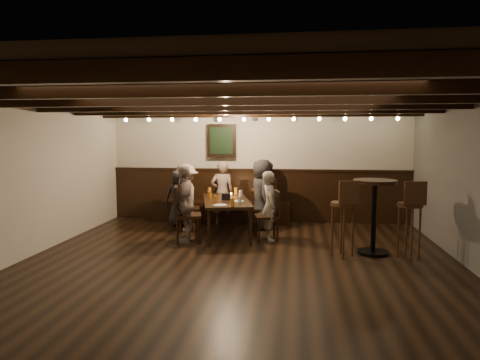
# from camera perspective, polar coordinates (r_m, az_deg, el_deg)

# --- Properties ---
(room) EXTENTS (7.00, 7.00, 7.00)m
(room) POSITION_cam_1_polar(r_m,az_deg,el_deg) (8.11, -0.30, 0.35)
(room) COLOR black
(room) RESTS_ON ground
(dining_table) EXTENTS (1.22, 1.95, 0.68)m
(dining_table) POSITION_cam_1_polar(r_m,az_deg,el_deg) (8.00, -1.89, -2.99)
(dining_table) COLOR black
(dining_table) RESTS_ON floor
(chair_left_near) EXTENTS (0.51, 0.51, 0.92)m
(chair_left_near) POSITION_cam_1_polar(r_m,az_deg,el_deg) (8.48, -6.98, -4.86)
(chair_left_near) COLOR black
(chair_left_near) RESTS_ON floor
(chair_left_far) EXTENTS (0.55, 0.55, 0.99)m
(chair_left_far) POSITION_cam_1_polar(r_m,az_deg,el_deg) (7.60, -7.08, -5.97)
(chair_left_far) COLOR black
(chair_left_far) RESTS_ON floor
(chair_right_near) EXTENTS (0.47, 0.47, 0.85)m
(chair_right_near) POSITION_cam_1_polar(r_m,az_deg,el_deg) (8.58, 2.69, -4.83)
(chair_right_near) COLOR black
(chair_right_near) RESTS_ON floor
(chair_right_far) EXTENTS (0.49, 0.49, 0.89)m
(chair_right_far) POSITION_cam_1_polar(r_m,az_deg,el_deg) (7.71, 3.73, -5.99)
(chair_right_far) COLOR black
(chair_right_far) RESTS_ON floor
(person_bench_left) EXTENTS (0.65, 0.51, 1.19)m
(person_bench_left) POSITION_cam_1_polar(r_m,az_deg,el_deg) (8.88, -8.13, -2.33)
(person_bench_left) COLOR #232325
(person_bench_left) RESTS_ON floor
(person_bench_centre) EXTENTS (0.55, 0.42, 1.33)m
(person_bench_centre) POSITION_cam_1_polar(r_m,az_deg,el_deg) (9.03, -2.39, -1.68)
(person_bench_centre) COLOR gray
(person_bench_centre) RESTS_ON floor
(person_bench_right) EXTENTS (0.74, 0.64, 1.32)m
(person_bench_right) POSITION_cam_1_polar(r_m,az_deg,el_deg) (8.99, 3.41, -1.75)
(person_bench_right) COLOR #502B1B
(person_bench_right) RESTS_ON floor
(person_left_near) EXTENTS (0.68, 0.94, 1.32)m
(person_left_near) POSITION_cam_1_polar(r_m,az_deg,el_deg) (8.42, -7.22, -2.32)
(person_left_near) COLOR gray
(person_left_near) RESTS_ON floor
(person_left_far) EXTENTS (0.51, 0.84, 1.34)m
(person_left_far) POSITION_cam_1_polar(r_m,az_deg,el_deg) (7.53, -7.34, -3.22)
(person_left_far) COLOR gray
(person_left_far) RESTS_ON floor
(person_right_near) EXTENTS (0.59, 0.77, 1.40)m
(person_right_near) POSITION_cam_1_polar(r_m,az_deg,el_deg) (8.52, 2.92, -1.92)
(person_right_near) COLOR #262729
(person_right_near) RESTS_ON floor
(person_right_far) EXTENTS (0.39, 0.51, 1.24)m
(person_right_far) POSITION_cam_1_polar(r_m,az_deg,el_deg) (7.65, 3.98, -3.44)
(person_right_far) COLOR gray
(person_right_far) RESTS_ON floor
(pint_a) EXTENTS (0.07, 0.07, 0.14)m
(pint_a) POSITION_cam_1_polar(r_m,az_deg,el_deg) (8.66, -4.09, -1.47)
(pint_a) COLOR #BF7219
(pint_a) RESTS_ON dining_table
(pint_b) EXTENTS (0.07, 0.07, 0.14)m
(pint_b) POSITION_cam_1_polar(r_m,az_deg,el_deg) (8.64, -0.56, -1.47)
(pint_b) COLOR #BF7219
(pint_b) RESTS_ON dining_table
(pint_c) EXTENTS (0.07, 0.07, 0.14)m
(pint_c) POSITION_cam_1_polar(r_m,az_deg,el_deg) (8.06, -4.07, -2.03)
(pint_c) COLOR #BF7219
(pint_c) RESTS_ON dining_table
(pint_d) EXTENTS (0.07, 0.07, 0.14)m
(pint_d) POSITION_cam_1_polar(r_m,az_deg,el_deg) (8.21, 0.09, -1.87)
(pint_d) COLOR silver
(pint_d) RESTS_ON dining_table
(pint_e) EXTENTS (0.07, 0.07, 0.14)m
(pint_e) POSITION_cam_1_polar(r_m,az_deg,el_deg) (7.52, -3.31, -2.60)
(pint_e) COLOR #BF7219
(pint_e) RESTS_ON dining_table
(pint_f) EXTENTS (0.07, 0.07, 0.14)m
(pint_f) POSITION_cam_1_polar(r_m,az_deg,el_deg) (7.46, -0.04, -2.67)
(pint_f) COLOR silver
(pint_f) RESTS_ON dining_table
(pint_g) EXTENTS (0.07, 0.07, 0.14)m
(pint_g) POSITION_cam_1_polar(r_m,az_deg,el_deg) (7.20, -1.02, -2.98)
(pint_g) COLOR #BF7219
(pint_g) RESTS_ON dining_table
(plate_near) EXTENTS (0.24, 0.24, 0.01)m
(plate_near) POSITION_cam_1_polar(r_m,az_deg,el_deg) (7.29, -2.65, -3.37)
(plate_near) COLOR white
(plate_near) RESTS_ON dining_table
(plate_far) EXTENTS (0.24, 0.24, 0.01)m
(plate_far) POSITION_cam_1_polar(r_m,az_deg,el_deg) (7.71, -0.39, -2.85)
(plate_far) COLOR white
(plate_far) RESTS_ON dining_table
(condiment_caddy) EXTENTS (0.15, 0.10, 0.12)m
(condiment_caddy) POSITION_cam_1_polar(r_m,az_deg,el_deg) (7.93, -1.87, -2.22)
(condiment_caddy) COLOR black
(condiment_caddy) RESTS_ON dining_table
(candle) EXTENTS (0.05, 0.05, 0.05)m
(candle) POSITION_cam_1_polar(r_m,az_deg,el_deg) (8.29, -1.22, -2.10)
(candle) COLOR beige
(candle) RESTS_ON dining_table
(high_top_table) EXTENTS (0.66, 0.66, 1.18)m
(high_top_table) POSITION_cam_1_polar(r_m,az_deg,el_deg) (7.03, 17.46, -3.26)
(high_top_table) COLOR black
(high_top_table) RESTS_ON floor
(bar_stool_left) EXTENTS (0.41, 0.43, 1.20)m
(bar_stool_left) POSITION_cam_1_polar(r_m,az_deg,el_deg) (6.82, 13.53, -6.25)
(bar_stool_left) COLOR #3B2012
(bar_stool_left) RESTS_ON floor
(bar_stool_right) EXTENTS (0.38, 0.40, 1.20)m
(bar_stool_right) POSITION_cam_1_polar(r_m,az_deg,el_deg) (7.04, 21.63, -6.12)
(bar_stool_right) COLOR #3B2012
(bar_stool_right) RESTS_ON floor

